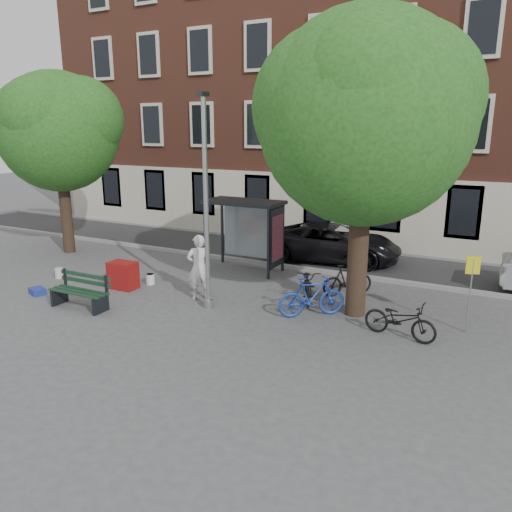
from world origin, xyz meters
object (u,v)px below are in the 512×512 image
at_px(bus_shelter, 255,220).
at_px(lamppost, 206,215).
at_px(car_dark, 333,243).
at_px(bike_b, 312,297).
at_px(painter, 199,267).
at_px(bike_c, 308,284).
at_px(bench, 81,293).
at_px(notice_sign, 472,277).
at_px(bike_a, 400,320).
at_px(bike_d, 348,280).
at_px(red_stand, 123,275).

bearing_deg(bus_shelter, lamppost, -81.57).
bearing_deg(car_dark, bike_b, -173.95).
relative_size(painter, bike_b, 1.06).
relative_size(bike_b, car_dark, 0.36).
distance_m(bus_shelter, bike_c, 3.91).
height_order(bike_b, car_dark, car_dark).
xyz_separation_m(lamppost, bench, (-3.35, -1.73, -2.33)).
xyz_separation_m(bike_b, notice_sign, (4.01, 0.80, 0.93)).
distance_m(bike_a, notice_sign, 2.14).
relative_size(bench, bike_b, 1.00).
relative_size(lamppost, car_dark, 1.15).
bearing_deg(bike_c, lamppost, -163.93).
relative_size(bench, notice_sign, 0.94).
relative_size(bench, bike_d, 1.13).
distance_m(car_dark, notice_sign, 7.64).
xyz_separation_m(lamppost, red_stand, (-3.50, 0.25, -2.33)).
height_order(bike_c, notice_sign, notice_sign).
bearing_deg(bike_c, bike_a, -50.62).
distance_m(bike_b, notice_sign, 4.19).
xyz_separation_m(bus_shelter, bike_c, (2.97, -2.13, -1.40)).
bearing_deg(bus_shelter, red_stand, -126.87).
relative_size(bench, red_stand, 2.14).
distance_m(lamppost, car_dark, 7.28).
bearing_deg(lamppost, notice_sign, 12.80).
xyz_separation_m(bike_b, red_stand, (-6.45, -0.53, -0.13)).
bearing_deg(bike_d, bench, 80.89).
height_order(bike_a, bike_c, bike_c).
distance_m(painter, car_dark, 6.64).
bearing_deg(red_stand, bike_d, 21.96).
bearing_deg(bus_shelter, notice_sign, -18.47).
height_order(bus_shelter, bike_a, bus_shelter).
bearing_deg(painter, bus_shelter, -130.24).
height_order(bike_b, bike_c, bike_b).
distance_m(painter, bike_b, 3.66).
bearing_deg(notice_sign, bus_shelter, 140.36).
xyz_separation_m(bus_shelter, notice_sign, (7.56, -2.53, -0.41)).
relative_size(bike_a, car_dark, 0.35).
distance_m(bus_shelter, bike_d, 4.30).
height_order(bike_a, red_stand, bike_a).
distance_m(bike_c, red_stand, 6.11).
bearing_deg(bike_b, painter, 53.79).
distance_m(bench, bike_a, 9.09).
xyz_separation_m(bus_shelter, bike_a, (6.09, -3.70, -1.43)).
height_order(lamppost, red_stand, lamppost).
relative_size(bench, bike_c, 0.97).
bearing_deg(lamppost, bench, -152.67).
height_order(painter, notice_sign, notice_sign).
bearing_deg(bike_d, bus_shelter, 29.59).
bearing_deg(bike_d, red_stand, 67.47).
bearing_deg(bus_shelter, bike_d, -15.92).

